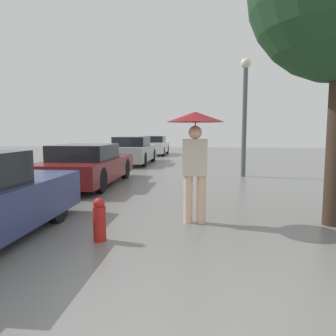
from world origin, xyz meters
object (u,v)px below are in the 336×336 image
(pedestrian, at_px, (195,139))
(street_lamp, at_px, (245,105))
(parked_car_farthest, at_px, (153,146))
(parked_car_second, at_px, (87,165))
(fire_hydrant, at_px, (99,220))
(parked_car_third, at_px, (133,151))

(pedestrian, relative_size, street_lamp, 0.47)
(pedestrian, height_order, parked_car_farthest, pedestrian)
(parked_car_second, bearing_deg, fire_hydrant, -68.45)
(street_lamp, bearing_deg, fire_hydrant, -112.11)
(pedestrian, distance_m, fire_hydrant, 2.04)
(parked_car_farthest, bearing_deg, street_lamp, -65.50)
(street_lamp, distance_m, fire_hydrant, 7.92)
(fire_hydrant, bearing_deg, pedestrian, 38.96)
(parked_car_second, relative_size, fire_hydrant, 6.90)
(pedestrian, distance_m, parked_car_third, 10.59)
(parked_car_third, height_order, street_lamp, street_lamp)
(parked_car_second, relative_size, parked_car_farthest, 1.09)
(parked_car_third, relative_size, street_lamp, 1.12)
(parked_car_third, relative_size, parked_car_farthest, 1.12)
(parked_car_third, relative_size, fire_hydrant, 7.13)
(parked_car_third, bearing_deg, parked_car_farthest, 89.20)
(parked_car_third, bearing_deg, fire_hydrant, -80.41)
(parked_car_second, bearing_deg, parked_car_third, 89.72)
(pedestrian, xyz_separation_m, parked_car_third, (-3.20, 10.06, -0.82))
(pedestrian, height_order, parked_car_third, pedestrian)
(parked_car_third, distance_m, parked_car_farthest, 6.18)
(parked_car_farthest, distance_m, street_lamp, 11.40)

